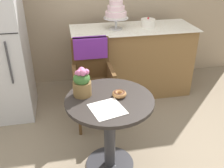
# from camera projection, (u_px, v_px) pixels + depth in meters

# --- Properties ---
(ground_plane) EXTENTS (8.00, 8.00, 0.00)m
(ground_plane) POSITION_uv_depth(u_px,v_px,m) (110.00, 164.00, 2.39)
(ground_plane) COLOR gray
(cafe_table) EXTENTS (0.72, 0.72, 0.72)m
(cafe_table) POSITION_uv_depth(u_px,v_px,m) (110.00, 120.00, 2.15)
(cafe_table) COLOR #282321
(cafe_table) RESTS_ON ground
(wicker_chair) EXTENTS (0.42, 0.45, 0.95)m
(wicker_chair) POSITION_uv_depth(u_px,v_px,m) (92.00, 69.00, 2.74)
(wicker_chair) COLOR brown
(wicker_chair) RESTS_ON ground
(paper_napkin) EXTENTS (0.29, 0.30, 0.00)m
(paper_napkin) POSITION_uv_depth(u_px,v_px,m) (107.00, 109.00, 1.92)
(paper_napkin) COLOR white
(paper_napkin) RESTS_ON cafe_table
(donut_front) EXTENTS (0.12, 0.12, 0.04)m
(donut_front) POSITION_uv_depth(u_px,v_px,m) (119.00, 94.00, 2.07)
(donut_front) COLOR #AD7542
(donut_front) RESTS_ON cafe_table
(flower_vase) EXTENTS (0.15, 0.15, 0.25)m
(flower_vase) POSITION_uv_depth(u_px,v_px,m) (82.00, 83.00, 2.05)
(flower_vase) COLOR brown
(flower_vase) RESTS_ON cafe_table
(display_counter) EXTENTS (1.56, 0.62, 0.90)m
(display_counter) POSITION_uv_depth(u_px,v_px,m) (132.00, 61.00, 3.39)
(display_counter) COLOR olive
(display_counter) RESTS_ON ground
(tiered_cake_stand) EXTENTS (0.30, 0.30, 0.34)m
(tiered_cake_stand) POSITION_uv_depth(u_px,v_px,m) (116.00, 12.00, 3.04)
(tiered_cake_stand) COLOR silver
(tiered_cake_stand) RESTS_ON display_counter
(round_layer_cake) EXTENTS (0.18, 0.18, 0.12)m
(round_layer_cake) POSITION_uv_depth(u_px,v_px,m) (148.00, 23.00, 3.19)
(round_layer_cake) COLOR white
(round_layer_cake) RESTS_ON display_counter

